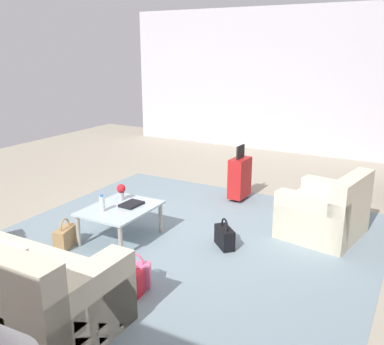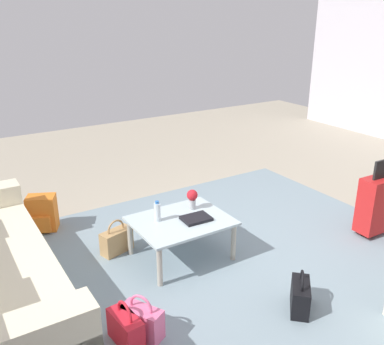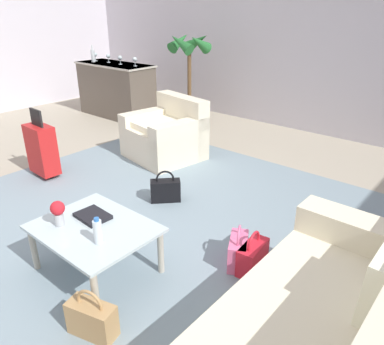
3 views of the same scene
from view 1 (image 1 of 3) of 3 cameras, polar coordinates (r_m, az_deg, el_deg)
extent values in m
plane|color=#A89E89|center=(5.39, -2.46, -8.30)|extent=(12.00, 12.00, 0.00)
cube|color=silver|center=(9.61, 13.71, 11.69)|extent=(0.12, 8.00, 3.10)
cube|color=gray|center=(4.83, -4.18, -11.31)|extent=(5.20, 4.40, 0.01)
cube|color=beige|center=(3.50, -14.00, -17.46)|extent=(0.97, 0.24, 0.65)
cube|color=white|center=(3.59, -23.37, -11.75)|extent=(0.14, 0.40, 0.40)
cube|color=beige|center=(5.54, 16.95, -5.84)|extent=(1.07, 1.01, 0.44)
cube|color=beige|center=(5.37, 20.34, -4.70)|extent=(0.96, 0.36, 0.82)
cube|color=beige|center=(5.19, 15.44, -6.26)|extent=(0.35, 0.88, 0.60)
cube|color=beige|center=(5.84, 18.42, -4.00)|extent=(0.35, 0.88, 0.60)
cube|color=white|center=(5.47, 16.69, -3.20)|extent=(0.79, 0.71, 0.08)
cube|color=silver|center=(5.20, -9.55, -4.72)|extent=(0.91, 0.72, 0.02)
cylinder|color=#ADA899|center=(5.41, -4.20, -6.02)|extent=(0.05, 0.05, 0.38)
cylinder|color=#ADA899|center=(4.81, -9.51, -9.13)|extent=(0.05, 0.05, 0.38)
cylinder|color=#ADA899|center=(5.75, -9.40, -4.82)|extent=(0.05, 0.05, 0.38)
cylinder|color=#ADA899|center=(5.19, -14.93, -7.52)|extent=(0.05, 0.05, 0.38)
cylinder|color=silver|center=(5.08, -11.89, -4.12)|extent=(0.06, 0.06, 0.18)
cylinder|color=#2D6BBC|center=(5.05, -11.96, -3.04)|extent=(0.04, 0.04, 0.02)
cube|color=black|center=(5.23, -8.06, -4.21)|extent=(0.28, 0.22, 0.03)
cylinder|color=#B2B7BC|center=(5.43, -9.39, -3.11)|extent=(0.07, 0.07, 0.10)
sphere|color=red|center=(5.40, -9.44, -2.11)|extent=(0.11, 0.11, 0.11)
cube|color=red|center=(6.52, 6.37, -0.68)|extent=(0.41, 0.23, 0.60)
cube|color=black|center=(6.41, 6.48, 2.74)|extent=(0.24, 0.03, 0.20)
cylinder|color=black|center=(6.74, 6.79, -3.03)|extent=(0.02, 0.05, 0.05)
cylinder|color=black|center=(6.50, 5.76, -3.74)|extent=(0.02, 0.05, 0.05)
cube|color=pink|center=(4.30, -7.73, -13.42)|extent=(0.28, 0.35, 0.24)
torus|color=pink|center=(4.23, -7.80, -11.78)|extent=(0.11, 0.18, 0.20)
cube|color=tan|center=(5.23, -16.50, -8.33)|extent=(0.35, 0.22, 0.24)
torus|color=tan|center=(5.18, -16.62, -6.92)|extent=(0.19, 0.07, 0.20)
cube|color=red|center=(4.20, -8.74, -14.21)|extent=(0.17, 0.33, 0.24)
torus|color=red|center=(4.13, -8.82, -12.53)|extent=(0.04, 0.20, 0.20)
cube|color=black|center=(5.04, 4.37, -8.63)|extent=(0.32, 0.33, 0.24)
torus|color=black|center=(4.98, 4.41, -7.17)|extent=(0.15, 0.16, 0.20)
camera|label=2|loc=(1.91, 32.58, 14.53)|focal=40.00mm
camera|label=3|loc=(4.75, -41.48, 8.93)|focal=35.00mm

